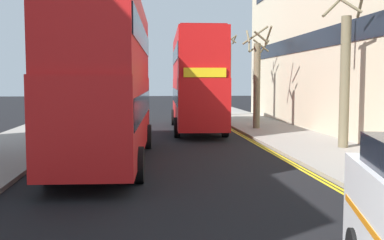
# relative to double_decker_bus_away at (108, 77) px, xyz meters

# --- Properties ---
(sidewalk_right) EXTENTS (4.00, 80.00, 0.14)m
(sidewalk_right) POSITION_rel_double_decker_bus_away_xyz_m (8.60, 1.38, -2.96)
(sidewalk_right) COLOR gray
(sidewalk_right) RESTS_ON ground
(kerb_line_outer) EXTENTS (0.10, 56.00, 0.01)m
(kerb_line_outer) POSITION_rel_double_decker_bus_away_xyz_m (6.50, -0.62, -3.03)
(kerb_line_outer) COLOR yellow
(kerb_line_outer) RESTS_ON ground
(kerb_line_inner) EXTENTS (0.10, 56.00, 0.01)m
(kerb_line_inner) POSITION_rel_double_decker_bus_away_xyz_m (6.34, -0.62, -3.03)
(kerb_line_inner) COLOR yellow
(kerb_line_inner) RESTS_ON ground
(double_decker_bus_away) EXTENTS (3.13, 10.90, 5.64)m
(double_decker_bus_away) POSITION_rel_double_decker_bus_away_xyz_m (0.00, 0.00, 0.00)
(double_decker_bus_away) COLOR red
(double_decker_bus_away) RESTS_ON ground
(double_decker_bus_oncoming) EXTENTS (3.08, 10.88, 5.64)m
(double_decker_bus_oncoming) POSITION_rel_double_decker_bus_away_xyz_m (4.28, 10.42, 0.00)
(double_decker_bus_oncoming) COLOR red
(double_decker_bus_oncoming) RESTS_ON ground
(street_tree_near) EXTENTS (1.28, 1.33, 6.50)m
(street_tree_near) POSITION_rel_double_decker_bus_away_xyz_m (8.09, 20.66, 0.35)
(street_tree_near) COLOR #6B6047
(street_tree_near) RESTS_ON sidewalk_right
(street_tree_mid) EXTENTS (1.57, 1.55, 6.05)m
(street_tree_mid) POSITION_rel_double_decker_bus_away_xyz_m (7.79, 10.01, -0.13)
(street_tree_mid) COLOR #6B6047
(street_tree_mid) RESTS_ON sidewalk_right
(street_tree_far) EXTENTS (1.72, 2.00, 6.40)m
(street_tree_far) POSITION_rel_double_decker_bus_away_xyz_m (9.47, 1.87, 0.02)
(street_tree_far) COLOR #6B6047
(street_tree_far) RESTS_ON sidewalk_right
(street_tree_distant) EXTENTS (1.53, 1.46, 5.67)m
(street_tree_distant) POSITION_rel_double_decker_bus_away_xyz_m (9.09, 15.14, -0.25)
(street_tree_distant) COLOR #6B6047
(street_tree_distant) RESTS_ON sidewalk_right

